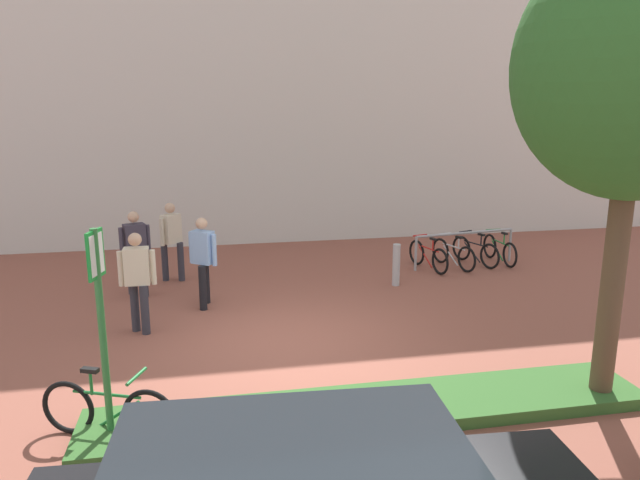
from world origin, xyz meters
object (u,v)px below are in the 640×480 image
person_casual_tan (203,256)px  person_suited_dark (135,248)px  tree_sidewalk (638,68)px  parking_sign_post (100,307)px  person_shirt_white (138,276)px  bike_at_sign (108,411)px  bollard_steel (396,265)px  bike_rack_cluster (464,252)px  person_shirt_blue (171,237)px

person_casual_tan → person_suited_dark: 1.61m
tree_sidewalk → person_casual_tan: bearing=136.9°
parking_sign_post → tree_sidewalk: bearing=-1.8°
person_casual_tan → person_shirt_white: 1.56m
tree_sidewalk → parking_sign_post: tree_sidewalk is taller
bike_at_sign → bollard_steel: bollard_steel is taller
person_suited_dark → bike_at_sign: bearing=-87.7°
parking_sign_post → person_shirt_white: parking_sign_post is taller
bike_rack_cluster → person_shirt_blue: size_ratio=1.53×
bollard_steel → person_suited_dark: size_ratio=0.52×
person_shirt_blue → parking_sign_post: bearing=-93.6°
bike_rack_cluster → person_shirt_white: 7.74m
bike_at_sign → person_suited_dark: size_ratio=0.92×
person_suited_dark → tree_sidewalk: bearing=-41.7°
bollard_steel → parking_sign_post: bearing=-134.8°
person_casual_tan → person_shirt_white: size_ratio=1.00×
parking_sign_post → bike_at_sign: 1.28m
tree_sidewalk → bike_at_sign: 7.22m
bollard_steel → person_shirt_blue: person_shirt_blue is taller
tree_sidewalk → person_suited_dark: bearing=138.3°
tree_sidewalk → bike_at_sign: (-6.12, 0.28, -3.82)m
tree_sidewalk → bike_rack_cluster: size_ratio=2.18×
parking_sign_post → person_casual_tan: parking_sign_post is taller
tree_sidewalk → person_shirt_white: size_ratio=3.34×
person_casual_tan → person_shirt_blue: same height
tree_sidewalk → bike_rack_cluster: bearing=80.7°
bike_at_sign → bike_rack_cluster: (7.18, 6.19, -0.00)m
parking_sign_post → bike_rack_cluster: bearing=41.3°
parking_sign_post → person_shirt_blue: 6.41m
bike_at_sign → tree_sidewalk: bearing=-2.6°
tree_sidewalk → person_casual_tan: tree_sidewalk is taller
person_suited_dark → person_shirt_blue: bearing=54.6°
tree_sidewalk → parking_sign_post: bearing=178.2°
tree_sidewalk → bike_at_sign: size_ratio=3.64×
bollard_steel → bike_at_sign: bearing=-135.5°
person_suited_dark → person_shirt_blue: same height
tree_sidewalk → bollard_steel: (-1.03, 5.29, -3.71)m
person_casual_tan → person_shirt_white: bearing=-133.3°
bike_at_sign → person_shirt_white: person_shirt_white is taller
bike_rack_cluster → bike_at_sign: bearing=-139.3°
bike_at_sign → bike_rack_cluster: 9.48m
bike_at_sign → person_casual_tan: 4.61m
bike_at_sign → bike_rack_cluster: bike_at_sign is taller
bike_at_sign → person_suited_dark: 5.41m
bike_rack_cluster → bollard_steel: 2.40m
parking_sign_post → person_suited_dark: 5.50m
tree_sidewalk → bollard_steel: size_ratio=6.38×
parking_sign_post → person_casual_tan: bearing=76.7°
person_casual_tan → person_suited_dark: (-1.32, 0.94, 0.00)m
bike_at_sign → person_shirt_blue: 6.33m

